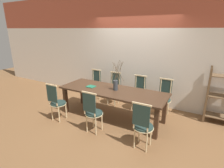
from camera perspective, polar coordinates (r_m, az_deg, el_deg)
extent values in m
plane|color=brown|center=(4.54, 0.00, -10.77)|extent=(16.00, 16.00, 0.00)
cube|color=beige|center=(5.27, 6.94, 5.76)|extent=(12.00, 0.06, 2.18)
cube|color=brown|center=(5.19, 7.64, 23.32)|extent=(12.00, 0.06, 1.02)
cube|color=#422B1C|center=(4.25, 0.00, -2.19)|extent=(2.64, 0.91, 0.04)
cube|color=#422B1C|center=(4.81, -14.90, -5.10)|extent=(0.09, 0.09, 0.70)
cube|color=#422B1C|center=(3.69, 14.23, -12.32)|extent=(0.09, 0.09, 0.70)
cube|color=#422B1C|center=(5.30, -9.64, -2.62)|extent=(0.09, 0.09, 0.70)
cube|color=#422B1C|center=(4.31, 16.79, -8.04)|extent=(0.09, 0.09, 0.70)
cylinder|color=#233833|center=(4.45, -17.16, -5.96)|extent=(0.36, 0.36, 0.04)
cylinder|color=beige|center=(4.46, -17.13, -6.24)|extent=(0.39, 0.39, 0.01)
cylinder|color=beige|center=(4.69, -16.88, -7.73)|extent=(0.03, 0.03, 0.42)
cylinder|color=beige|center=(4.54, -14.78, -8.44)|extent=(0.03, 0.03, 0.42)
cylinder|color=beige|center=(4.55, -19.01, -8.76)|extent=(0.03, 0.03, 0.42)
cylinder|color=beige|center=(4.39, -16.92, -9.54)|extent=(0.03, 0.03, 0.42)
cylinder|color=beige|center=(4.35, -20.09, -3.01)|extent=(0.03, 0.03, 0.50)
cylinder|color=beige|center=(4.17, -17.79, -3.66)|extent=(0.03, 0.03, 0.50)
cube|color=#233833|center=(4.25, -19.04, -3.04)|extent=(0.31, 0.02, 0.40)
cube|color=beige|center=(4.18, -19.28, -0.32)|extent=(0.35, 0.03, 0.03)
cylinder|color=#233833|center=(3.80, -5.87, -9.35)|extent=(0.36, 0.36, 0.04)
cylinder|color=beige|center=(3.81, -5.86, -9.67)|extent=(0.39, 0.39, 0.01)
cylinder|color=beige|center=(4.06, -6.19, -11.20)|extent=(0.03, 0.03, 0.42)
cylinder|color=beige|center=(3.94, -3.32, -12.05)|extent=(0.03, 0.03, 0.42)
cylinder|color=beige|center=(3.89, -8.24, -12.61)|extent=(0.03, 0.03, 0.42)
cylinder|color=beige|center=(3.77, -5.30, -13.57)|extent=(0.03, 0.03, 0.42)
cylinder|color=beige|center=(3.65, -9.03, -6.05)|extent=(0.03, 0.03, 0.50)
cylinder|color=beige|center=(3.51, -5.75, -6.92)|extent=(0.03, 0.03, 0.50)
cube|color=#233833|center=(3.56, -7.49, -6.14)|extent=(0.31, 0.02, 0.40)
cube|color=beige|center=(3.49, -7.57, -2.95)|extent=(0.35, 0.03, 0.03)
cylinder|color=#233833|center=(3.36, 10.18, -13.44)|extent=(0.36, 0.36, 0.04)
cylinder|color=beige|center=(3.37, 10.16, -13.78)|extent=(0.39, 0.39, 0.01)
cylinder|color=beige|center=(3.61, 8.81, -15.28)|extent=(0.03, 0.03, 0.42)
cylinder|color=beige|center=(3.55, 12.50, -16.12)|extent=(0.03, 0.03, 0.42)
cylinder|color=beige|center=(3.42, 7.33, -17.20)|extent=(0.03, 0.03, 0.42)
cylinder|color=beige|center=(3.36, 11.24, -18.15)|extent=(0.03, 0.03, 0.42)
cylinder|color=beige|center=(3.14, 7.28, -10.05)|extent=(0.03, 0.03, 0.50)
cylinder|color=beige|center=(3.07, 11.74, -11.00)|extent=(0.03, 0.03, 0.50)
cube|color=#233833|center=(3.09, 9.47, -10.16)|extent=(0.31, 0.02, 0.40)
cube|color=beige|center=(3.00, 9.70, -6.56)|extent=(0.35, 0.03, 0.03)
cylinder|color=#233833|center=(5.46, -5.90, -0.85)|extent=(0.36, 0.36, 0.04)
cylinder|color=beige|center=(5.47, -5.89, -1.08)|extent=(0.39, 0.39, 0.01)
cylinder|color=beige|center=(5.38, -5.51, -3.70)|extent=(0.03, 0.03, 0.42)
cylinder|color=beige|center=(5.51, -7.53, -3.25)|extent=(0.03, 0.03, 0.42)
cylinder|color=beige|center=(5.57, -4.13, -2.94)|extent=(0.03, 0.03, 0.42)
cylinder|color=beige|center=(5.69, -6.12, -2.52)|extent=(0.03, 0.03, 0.42)
cylinder|color=beige|center=(5.44, -3.96, 2.07)|extent=(0.03, 0.03, 0.50)
cylinder|color=beige|center=(5.57, -6.14, 2.40)|extent=(0.03, 0.03, 0.50)
cube|color=#233833|center=(5.50, -5.04, 2.50)|extent=(0.31, 0.02, 0.40)
cube|color=beige|center=(5.45, -5.13, 4.62)|extent=(0.35, 0.03, 0.03)
cylinder|color=#233833|center=(5.12, 0.33, -2.03)|extent=(0.36, 0.36, 0.04)
cylinder|color=beige|center=(5.13, 0.33, -2.27)|extent=(0.39, 0.39, 0.01)
cylinder|color=beige|center=(5.05, 0.85, -5.08)|extent=(0.03, 0.03, 0.42)
cylinder|color=beige|center=(5.16, -1.46, -4.59)|extent=(0.03, 0.03, 0.42)
cylinder|color=beige|center=(5.24, 2.08, -4.22)|extent=(0.03, 0.03, 0.42)
cylinder|color=beige|center=(5.35, -0.16, -3.76)|extent=(0.03, 0.03, 0.42)
cylinder|color=beige|center=(5.11, 2.42, 1.07)|extent=(0.03, 0.03, 0.50)
cylinder|color=beige|center=(5.22, -0.06, 1.46)|extent=(0.03, 0.03, 0.50)
cube|color=#233833|center=(5.16, 1.20, 1.55)|extent=(0.31, 0.02, 0.40)
cube|color=beige|center=(5.10, 1.19, 3.80)|extent=(0.35, 0.03, 0.03)
cylinder|color=#233833|center=(4.82, 8.38, -3.51)|extent=(0.36, 0.36, 0.04)
cylinder|color=beige|center=(4.82, 8.36, -3.77)|extent=(0.39, 0.39, 0.01)
cylinder|color=beige|center=(4.76, 9.06, -6.77)|extent=(0.03, 0.03, 0.42)
cylinder|color=beige|center=(4.84, 6.44, -6.24)|extent=(0.03, 0.03, 0.42)
cylinder|color=beige|center=(4.97, 10.03, -5.77)|extent=(0.03, 0.03, 0.42)
cylinder|color=beige|center=(5.04, 7.50, -5.28)|extent=(0.03, 0.03, 0.42)
cylinder|color=beige|center=(4.83, 10.58, -0.21)|extent=(0.03, 0.03, 0.50)
cylinder|color=beige|center=(4.91, 7.79, 0.23)|extent=(0.03, 0.03, 0.50)
cube|color=#233833|center=(4.86, 9.21, 0.30)|extent=(0.31, 0.02, 0.40)
cube|color=beige|center=(4.80, 9.31, 2.68)|extent=(0.35, 0.03, 0.03)
cylinder|color=#233833|center=(4.64, 16.38, -4.91)|extent=(0.36, 0.36, 0.04)
cylinder|color=beige|center=(4.65, 16.36, -5.18)|extent=(0.39, 0.39, 0.01)
cylinder|color=beige|center=(4.60, 17.22, -8.29)|extent=(0.03, 0.03, 0.42)
cylinder|color=beige|center=(4.65, 14.37, -7.78)|extent=(0.03, 0.03, 0.42)
cylinder|color=beige|center=(4.81, 17.85, -7.18)|extent=(0.03, 0.03, 0.42)
cylinder|color=beige|center=(4.85, 15.13, -6.70)|extent=(0.03, 0.03, 0.42)
cylinder|color=beige|center=(4.67, 18.62, -1.48)|extent=(0.03, 0.03, 0.50)
cylinder|color=beige|center=(4.71, 15.61, -1.01)|extent=(0.03, 0.03, 0.50)
cube|color=#233833|center=(4.69, 17.15, -0.93)|extent=(0.31, 0.02, 0.40)
cube|color=beige|center=(4.62, 17.36, 1.52)|extent=(0.35, 0.03, 0.03)
cylinder|color=#33383D|center=(4.20, 1.16, -0.42)|extent=(0.11, 0.11, 0.24)
cylinder|color=brown|center=(4.14, 0.30, 3.99)|extent=(0.01, 0.15, 0.41)
cylinder|color=brown|center=(4.16, 1.92, 4.48)|extent=(0.16, 0.05, 0.47)
cylinder|color=brown|center=(4.16, 1.40, 3.64)|extent=(0.10, 0.02, 0.35)
cylinder|color=brown|center=(3.97, 2.13, 3.87)|extent=(0.18, 0.25, 0.48)
cylinder|color=brown|center=(4.19, 1.21, 4.60)|extent=(0.17, 0.09, 0.47)
cylinder|color=brown|center=(4.12, 2.71, 4.22)|extent=(0.15, 0.18, 0.45)
cylinder|color=brown|center=(4.06, 1.59, 3.65)|extent=(0.07, 0.11, 0.40)
cylinder|color=brown|center=(4.19, 2.43, 4.47)|extent=(0.24, 0.09, 0.46)
cube|color=#1E6B4C|center=(4.49, -6.88, -0.81)|extent=(0.21, 0.20, 0.02)
cube|color=brown|center=(4.60, 28.62, -3.57)|extent=(0.04, 0.04, 1.33)
cube|color=brown|center=(4.92, 28.75, -2.32)|extent=(0.04, 0.04, 1.33)
cube|color=brown|center=(4.96, 31.76, -9.00)|extent=(0.68, 0.33, 0.02)
cube|color=brown|center=(4.78, 32.73, -3.52)|extent=(0.68, 0.33, 0.02)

